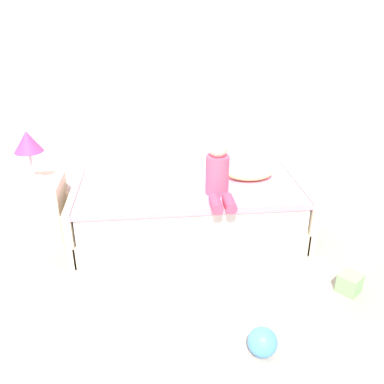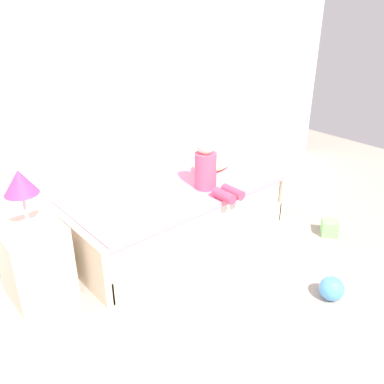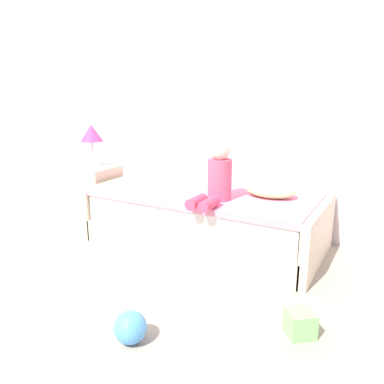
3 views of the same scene
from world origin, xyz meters
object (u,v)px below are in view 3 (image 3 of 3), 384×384
Objects in this scene: nightstand at (96,194)px; toy_ball at (130,327)px; child_figure at (217,177)px; toy_block at (300,323)px; table_lamp at (92,135)px; bed at (205,218)px; pillow at (270,190)px.

nightstand is 3.16× the size of toy_ball.
child_figure is (1.57, -0.24, 0.40)m from nightstand.
nightstand is 3.97× the size of toy_block.
table_lamp reaches higher than child_figure.
nightstand is at bearing 179.66° from bed.
table_lamp is at bearing 179.66° from bed.
table_lamp is at bearing 0.00° from nightstand.
pillow is at bearing 43.19° from child_figure.
pillow is at bearing 80.91° from toy_ball.
nightstand is 1.94m from pillow.
child_figure is 1.16× the size of pillow.
child_figure is at bearing 139.91° from toy_block.
nightstand is 2.69m from toy_block.
toy_ball is at bearing -42.67° from table_lamp.
table_lamp is at bearing 137.33° from toy_ball.
pillow is 1.32m from toy_block.
pillow is at bearing 2.74° from nightstand.
bed is 4.69× the size of table_lamp.
toy_ball is at bearing -42.67° from nightstand.
child_figure is at bearing -136.81° from pillow.
nightstand is 1.64m from child_figure.
pillow is (1.92, 0.09, 0.26)m from nightstand.
toy_ball is at bearing -99.09° from pillow.
bed is at bearing -0.34° from nightstand.
child_figure is at bearing 93.96° from toy_ball.
child_figure is 2.69× the size of toy_ball.
nightstand reaches higher than bed.
pillow is at bearing 117.06° from toy_block.
toy_ball is 0.98m from toy_block.
child_figure is 1.44m from toy_ball.
nightstand is 1.33× the size of table_lamp.
toy_ball reaches higher than toy_block.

